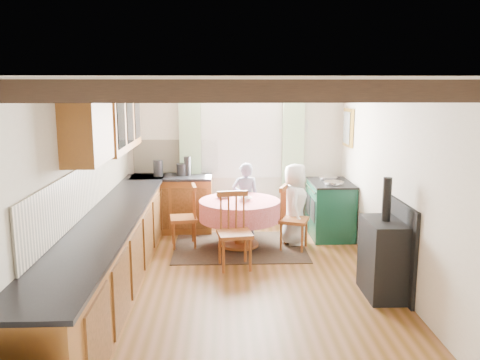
{
  "coord_description": "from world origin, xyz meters",
  "views": [
    {
      "loc": [
        -0.24,
        -5.56,
        2.34
      ],
      "look_at": [
        0.0,
        0.8,
        1.15
      ],
      "focal_mm": 37.45,
      "sensor_mm": 36.0,
      "label": 1
    }
  ],
  "objects_px": {
    "chair_near": "(235,231)",
    "cast_iron_stove": "(385,237)",
    "child_far": "(246,199)",
    "child_right": "(295,204)",
    "dining_table": "(240,224)",
    "aga_range": "(330,208)",
    "chair_left": "(183,216)",
    "chair_right": "(294,218)",
    "cup": "(244,199)"
  },
  "relations": [
    {
      "from": "chair_near",
      "to": "cast_iron_stove",
      "type": "distance_m",
      "value": 1.91
    },
    {
      "from": "child_far",
      "to": "child_right",
      "type": "distance_m",
      "value": 0.86
    },
    {
      "from": "dining_table",
      "to": "aga_range",
      "type": "relative_size",
      "value": 1.22
    },
    {
      "from": "chair_near",
      "to": "chair_left",
      "type": "xyz_separation_m",
      "value": [
        -0.73,
        0.92,
        -0.04
      ]
    },
    {
      "from": "chair_left",
      "to": "chair_near",
      "type": "bearing_deg",
      "value": 30.47
    },
    {
      "from": "dining_table",
      "to": "cast_iron_stove",
      "type": "height_order",
      "value": "cast_iron_stove"
    },
    {
      "from": "dining_table",
      "to": "child_far",
      "type": "distance_m",
      "value": 0.68
    },
    {
      "from": "dining_table",
      "to": "chair_right",
      "type": "height_order",
      "value": "chair_right"
    },
    {
      "from": "chair_right",
      "to": "cup",
      "type": "relative_size",
      "value": 10.28
    },
    {
      "from": "chair_near",
      "to": "chair_left",
      "type": "distance_m",
      "value": 1.18
    },
    {
      "from": "child_right",
      "to": "aga_range",
      "type": "bearing_deg",
      "value": -49.51
    },
    {
      "from": "child_far",
      "to": "cup",
      "type": "distance_m",
      "value": 0.77
    },
    {
      "from": "dining_table",
      "to": "child_right",
      "type": "bearing_deg",
      "value": 9.74
    },
    {
      "from": "chair_near",
      "to": "cup",
      "type": "distance_m",
      "value": 0.79
    },
    {
      "from": "chair_right",
      "to": "aga_range",
      "type": "xyz_separation_m",
      "value": [
        0.66,
        0.63,
        -0.02
      ]
    },
    {
      "from": "chair_right",
      "to": "chair_near",
      "type": "bearing_deg",
      "value": 150.1
    },
    {
      "from": "dining_table",
      "to": "cast_iron_stove",
      "type": "bearing_deg",
      "value": -48.79
    },
    {
      "from": "dining_table",
      "to": "cup",
      "type": "relative_size",
      "value": 12.93
    },
    {
      "from": "aga_range",
      "to": "chair_left",
      "type": "bearing_deg",
      "value": -168.59
    },
    {
      "from": "chair_left",
      "to": "child_far",
      "type": "relative_size",
      "value": 0.79
    },
    {
      "from": "chair_left",
      "to": "cast_iron_stove",
      "type": "xyz_separation_m",
      "value": [
        2.38,
        -1.85,
        0.22
      ]
    },
    {
      "from": "chair_near",
      "to": "cup",
      "type": "height_order",
      "value": "chair_near"
    },
    {
      "from": "child_right",
      "to": "cup",
      "type": "bearing_deg",
      "value": 117.35
    },
    {
      "from": "dining_table",
      "to": "chair_left",
      "type": "distance_m",
      "value": 0.84
    },
    {
      "from": "chair_right",
      "to": "aga_range",
      "type": "distance_m",
      "value": 0.91
    },
    {
      "from": "chair_left",
      "to": "cast_iron_stove",
      "type": "bearing_deg",
      "value": 44.2
    },
    {
      "from": "chair_near",
      "to": "aga_range",
      "type": "xyz_separation_m",
      "value": [
        1.54,
        1.38,
        -0.05
      ]
    },
    {
      "from": "chair_left",
      "to": "child_far",
      "type": "distance_m",
      "value": 1.1
    },
    {
      "from": "chair_near",
      "to": "chair_left",
      "type": "relative_size",
      "value": 1.08
    },
    {
      "from": "aga_range",
      "to": "child_right",
      "type": "height_order",
      "value": "child_right"
    },
    {
      "from": "chair_near",
      "to": "aga_range",
      "type": "relative_size",
      "value": 1.03
    },
    {
      "from": "child_right",
      "to": "cup",
      "type": "relative_size",
      "value": 13.42
    },
    {
      "from": "dining_table",
      "to": "child_right",
      "type": "height_order",
      "value": "child_right"
    },
    {
      "from": "aga_range",
      "to": "chair_near",
      "type": "bearing_deg",
      "value": -138.22
    },
    {
      "from": "dining_table",
      "to": "cup",
      "type": "distance_m",
      "value": 0.42
    },
    {
      "from": "dining_table",
      "to": "chair_near",
      "type": "bearing_deg",
      "value": -96.37
    },
    {
      "from": "aga_range",
      "to": "cup",
      "type": "relative_size",
      "value": 10.61
    },
    {
      "from": "child_right",
      "to": "cup",
      "type": "distance_m",
      "value": 0.83
    },
    {
      "from": "child_far",
      "to": "cast_iron_stove",
      "type": "bearing_deg",
      "value": 121.4
    },
    {
      "from": "aga_range",
      "to": "cup",
      "type": "height_order",
      "value": "aga_range"
    },
    {
      "from": "chair_near",
      "to": "child_far",
      "type": "xyz_separation_m",
      "value": [
        0.21,
        1.48,
        0.09
      ]
    },
    {
      "from": "chair_right",
      "to": "cast_iron_stove",
      "type": "distance_m",
      "value": 1.86
    },
    {
      "from": "cast_iron_stove",
      "to": "child_right",
      "type": "distance_m",
      "value": 2.06
    },
    {
      "from": "chair_near",
      "to": "child_right",
      "type": "relative_size",
      "value": 0.82
    },
    {
      "from": "aga_range",
      "to": "cast_iron_stove",
      "type": "relative_size",
      "value": 0.71
    },
    {
      "from": "cast_iron_stove",
      "to": "cup",
      "type": "bearing_deg",
      "value": 132.11
    },
    {
      "from": "chair_near",
      "to": "child_far",
      "type": "distance_m",
      "value": 1.5
    },
    {
      "from": "chair_left",
      "to": "cup",
      "type": "height_order",
      "value": "chair_left"
    },
    {
      "from": "cup",
      "to": "aga_range",
      "type": "bearing_deg",
      "value": 25.1
    },
    {
      "from": "chair_near",
      "to": "cup",
      "type": "xyz_separation_m",
      "value": [
        0.15,
        0.73,
        0.25
      ]
    }
  ]
}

